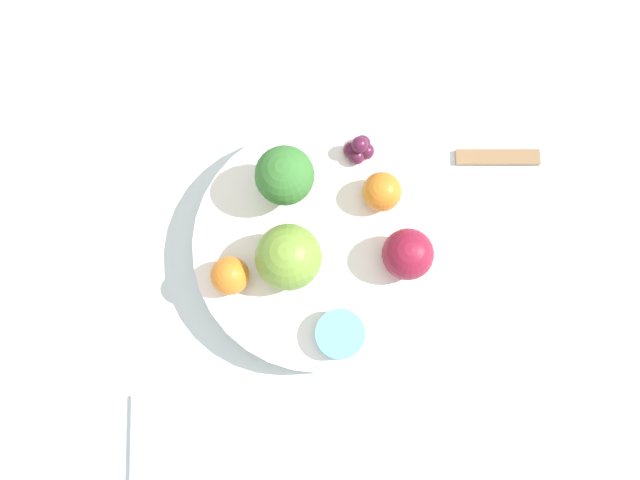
% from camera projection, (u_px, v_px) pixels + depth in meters
% --- Properties ---
extents(ground_plane, '(6.00, 6.00, 0.00)m').
position_uv_depth(ground_plane, '(320.00, 254.00, 0.64)').
color(ground_plane, gray).
extents(table_surface, '(1.20, 1.20, 0.02)m').
position_uv_depth(table_surface, '(320.00, 252.00, 0.63)').
color(table_surface, silver).
rests_on(table_surface, ground_plane).
extents(bowl, '(0.24, 0.24, 0.04)m').
position_uv_depth(bowl, '(320.00, 246.00, 0.61)').
color(bowl, white).
rests_on(bowl, table_surface).
extents(broccoli, '(0.05, 0.05, 0.07)m').
position_uv_depth(broccoli, '(285.00, 176.00, 0.56)').
color(broccoli, '#8CB76B').
rests_on(broccoli, bowl).
extents(apple_red, '(0.06, 0.06, 0.06)m').
position_uv_depth(apple_red, '(288.00, 257.00, 0.55)').
color(apple_red, olive).
rests_on(apple_red, bowl).
extents(apple_green, '(0.05, 0.05, 0.05)m').
position_uv_depth(apple_green, '(407.00, 258.00, 0.56)').
color(apple_green, maroon).
rests_on(apple_green, bowl).
extents(orange_front, '(0.04, 0.04, 0.04)m').
position_uv_depth(orange_front, '(230.00, 276.00, 0.56)').
color(orange_front, orange).
rests_on(orange_front, bowl).
extents(orange_back, '(0.04, 0.04, 0.04)m').
position_uv_depth(orange_back, '(382.00, 192.00, 0.58)').
color(orange_back, orange).
rests_on(orange_back, bowl).
extents(grape_cluster, '(0.03, 0.03, 0.03)m').
position_uv_depth(grape_cluster, '(359.00, 149.00, 0.59)').
color(grape_cluster, '#511938').
rests_on(grape_cluster, bowl).
extents(small_cup, '(0.04, 0.04, 0.02)m').
position_uv_depth(small_cup, '(340.00, 334.00, 0.56)').
color(small_cup, '#66B2DB').
rests_on(small_cup, bowl).
extents(napkin, '(0.14, 0.14, 0.01)m').
position_uv_depth(napkin, '(196.00, 455.00, 0.58)').
color(napkin, silver).
rests_on(napkin, table_surface).
extents(spoon, '(0.03, 0.09, 0.01)m').
position_uv_depth(spoon, '(498.00, 157.00, 0.64)').
color(spoon, olive).
rests_on(spoon, table_surface).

